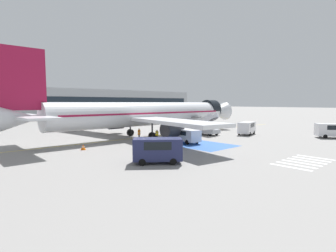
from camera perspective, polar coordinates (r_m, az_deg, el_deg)
name	(u,v)px	position (r m, az deg, el deg)	size (l,w,h in m)	color
ground_plane	(159,136)	(44.28, -1.91, -2.16)	(600.00, 600.00, 0.00)	gray
apron_leadline_yellow	(149,137)	(43.37, -4.21, -2.32)	(0.20, 76.94, 0.01)	gold
apron_stand_patch_blue	(201,145)	(35.27, 7.20, -4.06)	(6.55, 8.43, 0.01)	#2856A8
apron_walkway_bar_0	(290,167)	(25.37, 25.08, -8.12)	(0.44, 3.60, 0.01)	silver
apron_walkway_bar_1	(296,165)	(26.46, 26.09, -7.63)	(0.44, 3.60, 0.01)	silver
apron_walkway_bar_2	(301,163)	(27.56, 27.02, -7.17)	(0.44, 3.60, 0.01)	silver
apron_walkway_bar_3	(306,161)	(28.66, 27.88, -6.75)	(0.44, 3.60, 0.01)	silver
apron_walkway_bar_4	(311,159)	(29.78, 28.67, -6.36)	(0.44, 3.60, 0.01)	silver
apron_walkway_bar_5	(315,157)	(30.90, 29.40, -5.99)	(0.44, 3.60, 0.01)	silver
airliner	(145,114)	(42.60, -5.03, 2.60)	(42.87, 36.78, 12.01)	silver
boarding_stairs_forward	(205,129)	(46.27, 8.14, -0.68)	(2.26, 5.25, 3.91)	#ADB2BA
fuel_tanker	(64,122)	(58.73, -21.66, 0.87)	(3.74, 9.12, 3.25)	#38383D
service_van_0	(247,127)	(48.03, 16.77, -0.22)	(4.91, 3.13, 2.22)	silver
service_van_1	(185,134)	(36.77, 3.75, -1.85)	(2.46, 5.10, 1.90)	silver
service_van_2	(334,129)	(49.21, 32.48, -0.64)	(4.86, 5.44, 2.27)	silver
service_van_3	(157,148)	(24.28, -2.31, -4.91)	(4.73, 4.34, 2.32)	#1E234C
ground_crew_0	(139,134)	(38.72, -6.31, -1.65)	(0.49, 0.39, 1.83)	#2D2D33
ground_crew_1	(157,135)	(38.40, -2.41, -1.87)	(0.28, 0.45, 1.64)	#2D2D33
ground_crew_2	(200,131)	(42.61, 6.94, -1.02)	(0.49, 0.38, 1.86)	#191E38
traffic_cone_0	(83,147)	(32.78, -17.98, -4.39)	(0.59, 0.59, 0.66)	orange
traffic_cone_1	(245,131)	(51.65, 16.47, -1.01)	(0.52, 0.52, 0.58)	orange
terminal_building	(74,104)	(102.53, -19.71, 4.62)	(107.23, 12.10, 10.54)	#9EA3A8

